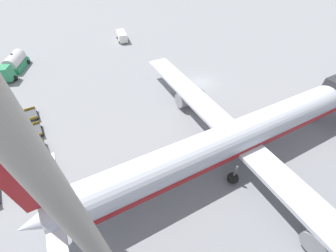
% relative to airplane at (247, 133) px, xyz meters
% --- Properties ---
extents(ground_plane, '(500.00, 500.00, 0.00)m').
position_rel_airplane_xyz_m(ground_plane, '(-15.55, 4.54, -3.40)').
color(ground_plane, gray).
extents(airplane, '(43.11, 46.16, 13.67)m').
position_rel_airplane_xyz_m(airplane, '(0.00, 0.00, 0.00)').
color(airplane, silver).
rests_on(airplane, ground_plane).
extents(fuel_tanker_primary, '(9.17, 5.28, 3.04)m').
position_rel_airplane_xyz_m(fuel_tanker_primary, '(-34.79, -25.43, -2.11)').
color(fuel_tanker_primary, '#2D8C5B').
rests_on(fuel_tanker_primary, ground_plane).
extents(service_van, '(5.09, 2.74, 2.02)m').
position_rel_airplane_xyz_m(service_van, '(-40.41, -2.54, -2.30)').
color(service_van, white).
rests_on(service_van, ground_plane).
extents(baggage_dolly_row_mid_a_col_a, '(3.43, 1.95, 0.92)m').
position_rel_airplane_xyz_m(baggage_dolly_row_mid_a_col_a, '(-18.08, -25.48, -2.93)').
color(baggage_dolly_row_mid_a_col_a, '#424449').
rests_on(baggage_dolly_row_mid_a_col_a, ground_plane).
extents(baggage_dolly_row_mid_a_col_b, '(3.43, 1.96, 0.92)m').
position_rel_airplane_xyz_m(baggage_dolly_row_mid_a_col_b, '(-14.25, -25.09, -2.93)').
color(baggage_dolly_row_mid_a_col_b, '#424449').
rests_on(baggage_dolly_row_mid_a_col_b, ground_plane).
extents(baggage_dolly_row_mid_a_col_c, '(3.40, 1.81, 0.92)m').
position_rel_airplane_xyz_m(baggage_dolly_row_mid_a_col_c, '(-10.38, -24.62, -2.93)').
color(baggage_dolly_row_mid_a_col_c, '#424449').
rests_on(baggage_dolly_row_mid_a_col_c, ground_plane).
extents(baggage_dolly_row_mid_a_col_d, '(3.43, 1.94, 0.92)m').
position_rel_airplane_xyz_m(baggage_dolly_row_mid_a_col_d, '(-6.63, -23.96, -2.93)').
color(baggage_dolly_row_mid_a_col_d, '#424449').
rests_on(baggage_dolly_row_mid_a_col_d, ground_plane).
extents(baggage_dolly_row_mid_b_col_a, '(3.41, 1.82, 0.92)m').
position_rel_airplane_xyz_m(baggage_dolly_row_mid_b_col_a, '(-18.34, -22.80, -2.93)').
color(baggage_dolly_row_mid_b_col_a, '#424449').
rests_on(baggage_dolly_row_mid_b_col_a, ground_plane).
extents(baggage_dolly_row_mid_b_col_b, '(3.41, 1.82, 0.92)m').
position_rel_airplane_xyz_m(baggage_dolly_row_mid_b_col_b, '(-14.49, -22.34, -2.93)').
color(baggage_dolly_row_mid_b_col_b, '#424449').
rests_on(baggage_dolly_row_mid_b_col_b, ground_plane).
extents(baggage_dolly_row_mid_b_col_c, '(3.43, 1.91, 0.92)m').
position_rel_airplane_xyz_m(baggage_dolly_row_mid_b_col_c, '(-10.61, -21.90, -2.93)').
color(baggage_dolly_row_mid_b_col_c, '#424449').
rests_on(baggage_dolly_row_mid_b_col_c, ground_plane).
extents(baggage_dolly_row_mid_b_col_d, '(3.43, 1.94, 0.92)m').
position_rel_airplane_xyz_m(baggage_dolly_row_mid_b_col_d, '(-6.83, -21.31, -2.93)').
color(baggage_dolly_row_mid_b_col_d, '#424449').
rests_on(baggage_dolly_row_mid_b_col_d, ground_plane).
extents(apron_light_mast, '(2.00, 0.70, 25.91)m').
position_rel_airplane_xyz_m(apron_light_mast, '(8.52, -15.79, 12.07)').
color(apron_light_mast, '#ADA89E').
rests_on(apron_light_mast, ground_plane).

